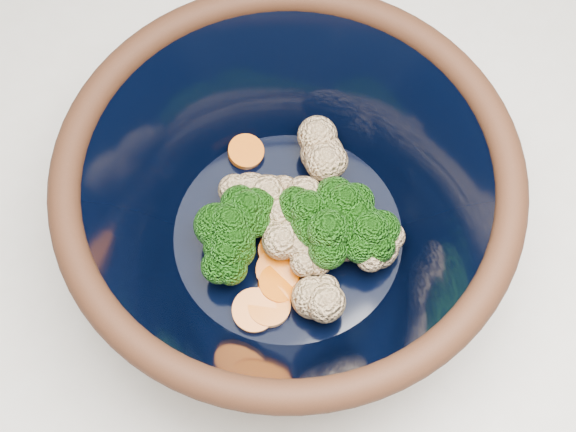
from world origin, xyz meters
TOP-DOWN VIEW (x-y plane):
  - ground at (0.00, 0.00)m, footprint 3.00×3.00m
  - counter at (0.00, 0.00)m, footprint 1.20×1.20m
  - mixing_bowl at (-0.09, -0.02)m, footprint 0.32×0.32m
  - vegetable_pile at (-0.08, -0.03)m, footprint 0.14×0.16m

SIDE VIEW (x-z plane):
  - ground at x=0.00m, z-range 0.00..0.00m
  - counter at x=0.00m, z-range 0.00..0.90m
  - vegetable_pile at x=-0.08m, z-range 0.93..0.98m
  - mixing_bowl at x=-0.09m, z-range 0.91..1.04m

